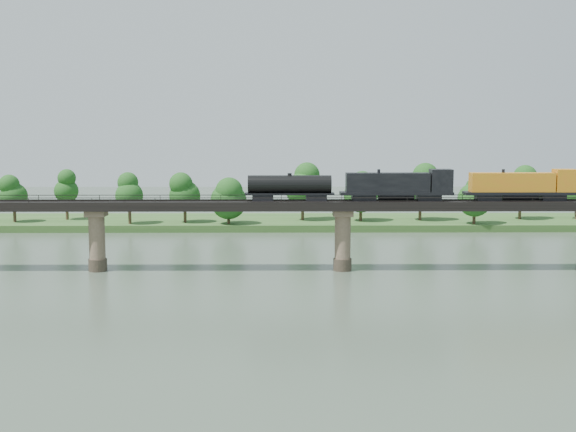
{
  "coord_description": "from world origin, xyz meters",
  "views": [
    {
      "loc": [
        -9.87,
        -86.1,
        23.16
      ],
      "look_at": [
        -8.92,
        30.0,
        9.0
      ],
      "focal_mm": 45.0,
      "sensor_mm": 36.0,
      "label": 1
    }
  ],
  "objects": [
    {
      "name": "ground",
      "position": [
        0.0,
        0.0,
        0.0
      ],
      "size": [
        400.0,
        400.0,
        0.0
      ],
      "primitive_type": "plane",
      "color": "#374637",
      "rests_on": "ground"
    },
    {
      "name": "far_bank",
      "position": [
        0.0,
        85.0,
        0.8
      ],
      "size": [
        300.0,
        24.0,
        1.6
      ],
      "primitive_type": "cube",
      "color": "#2B5020",
      "rests_on": "ground"
    },
    {
      "name": "bridge",
      "position": [
        0.0,
        30.0,
        5.46
      ],
      "size": [
        236.0,
        30.0,
        11.5
      ],
      "color": "#473A2D",
      "rests_on": "ground"
    },
    {
      "name": "bridge_superstructure",
      "position": [
        0.0,
        30.0,
        11.79
      ],
      "size": [
        220.0,
        4.9,
        0.75
      ],
      "color": "black",
      "rests_on": "bridge"
    },
    {
      "name": "far_treeline",
      "position": [
        -8.21,
        80.52,
        8.83
      ],
      "size": [
        289.06,
        17.54,
        13.6
      ],
      "color": "#382619",
      "rests_on": "far_bank"
    },
    {
      "name": "freight_train",
      "position": [
        22.21,
        30.0,
        13.93
      ],
      "size": [
        73.88,
        2.88,
        5.08
      ],
      "color": "black",
      "rests_on": "bridge"
    }
  ]
}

